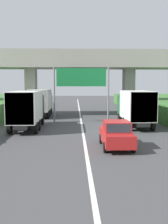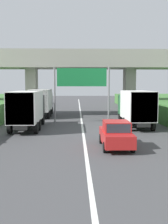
% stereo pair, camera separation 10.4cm
% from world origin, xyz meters
% --- Properties ---
extents(lane_centre_stripe, '(0.20, 95.74, 0.01)m').
position_xyz_m(lane_centre_stripe, '(0.00, 27.87, 0.00)').
color(lane_centre_stripe, white).
rests_on(lane_centre_stripe, ground).
extents(overpass_bridge, '(40.00, 4.80, 8.34)m').
position_xyz_m(overpass_bridge, '(0.00, 34.83, 6.36)').
color(overpass_bridge, '#9E998E').
rests_on(overpass_bridge, ground).
extents(overhead_highway_sign, '(5.88, 0.18, 5.84)m').
position_xyz_m(overhead_highway_sign, '(0.00, 27.90, 4.36)').
color(overhead_highway_sign, slate).
rests_on(overhead_highway_sign, ground).
extents(truck_silver, '(2.44, 7.30, 3.44)m').
position_xyz_m(truck_silver, '(-4.97, 33.65, 1.93)').
color(truck_silver, black).
rests_on(truck_silver, ground).
extents(truck_black, '(2.44, 7.30, 3.44)m').
position_xyz_m(truck_black, '(-4.94, 23.69, 1.93)').
color(truck_black, black).
rests_on(truck_black, ground).
extents(truck_green, '(2.44, 7.30, 3.44)m').
position_xyz_m(truck_green, '(5.02, 24.81, 1.93)').
color(truck_green, black).
rests_on(truck_green, ground).
extents(car_red, '(1.86, 4.10, 1.72)m').
position_xyz_m(car_red, '(1.95, 16.26, 0.86)').
color(car_red, red).
rests_on(car_red, ground).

